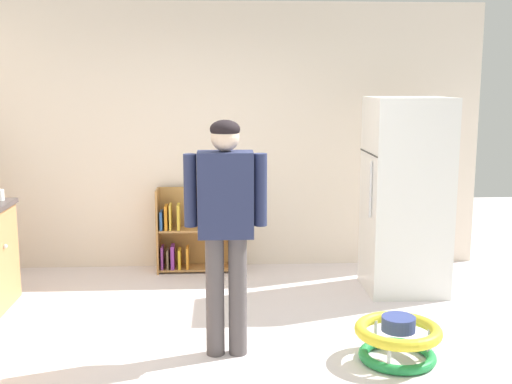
{
  "coord_description": "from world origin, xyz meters",
  "views": [
    {
      "loc": [
        -0.07,
        -4.24,
        1.93
      ],
      "look_at": [
        0.18,
        0.38,
        1.12
      ],
      "focal_mm": 44.93,
      "sensor_mm": 36.0,
      "label": 1
    }
  ],
  "objects": [
    {
      "name": "ground_plane",
      "position": [
        0.0,
        0.0,
        0.0
      ],
      "size": [
        12.0,
        12.0,
        0.0
      ],
      "primitive_type": "plane",
      "color": "silver",
      "rests_on": "ground"
    },
    {
      "name": "standing_person",
      "position": [
        -0.05,
        0.07,
        1.0
      ],
      "size": [
        0.57,
        0.22,
        1.67
      ],
      "color": "#534C4D",
      "rests_on": "ground"
    },
    {
      "name": "baby_walker",
      "position": [
        1.14,
        -0.11,
        0.16
      ],
      "size": [
        0.6,
        0.6,
        0.32
      ],
      "color": "#239047",
      "rests_on": "ground"
    },
    {
      "name": "refrigerator",
      "position": [
        1.6,
        1.41,
        0.89
      ],
      "size": [
        0.73,
        0.68,
        1.78
      ],
      "color": "white",
      "rests_on": "ground"
    },
    {
      "name": "back_wall",
      "position": [
        0.0,
        2.33,
        1.35
      ],
      "size": [
        5.2,
        0.06,
        2.7
      ],
      "primitive_type": "cube",
      "color": "silver",
      "rests_on": "ground"
    },
    {
      "name": "bookshelf",
      "position": [
        -0.38,
        2.15,
        0.37
      ],
      "size": [
        0.8,
        0.28,
        0.85
      ],
      "color": "#B07B43",
      "rests_on": "ground"
    }
  ]
}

